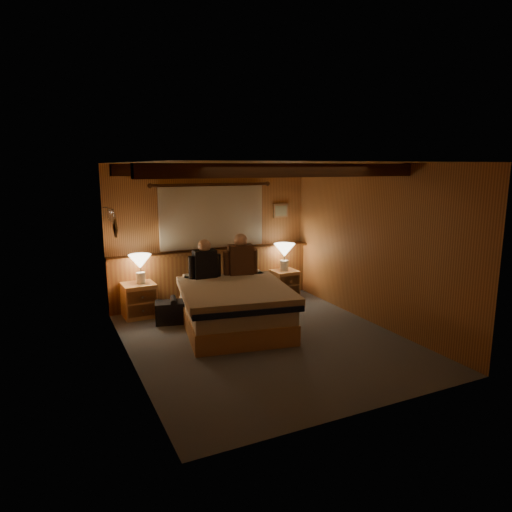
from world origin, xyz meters
TOP-DOWN VIEW (x-y plane):
  - floor at (0.00, 0.00)m, footprint 4.20×4.20m
  - ceiling at (0.00, 0.00)m, footprint 4.20×4.20m
  - wall_back at (0.00, 2.10)m, footprint 3.60×0.00m
  - wall_left at (-1.80, 0.00)m, footprint 0.00×4.20m
  - wall_right at (1.80, 0.00)m, footprint 0.00×4.20m
  - wall_front at (0.00, -2.10)m, footprint 3.60×0.00m
  - wainscot at (0.00, 2.04)m, footprint 3.60×0.23m
  - curtain_window at (0.00, 2.03)m, footprint 2.18×0.09m
  - ceiling_beams at (0.00, 0.15)m, footprint 3.60×1.65m
  - coat_rail at (-1.72, 1.58)m, footprint 0.05×0.55m
  - framed_print at (1.35, 2.08)m, footprint 0.30×0.04m
  - bed at (-0.21, 0.62)m, footprint 1.77×2.14m
  - nightstand_left at (-1.36, 1.75)m, footprint 0.51×0.46m
  - nightstand_right at (1.29, 1.78)m, footprint 0.45×0.41m
  - lamp_left at (-1.32, 1.75)m, footprint 0.35×0.35m
  - lamp_right at (1.28, 1.78)m, footprint 0.38×0.38m
  - person_left at (-0.42, 1.25)m, footprint 0.52×0.22m
  - person_right at (0.17, 1.22)m, footprint 0.56×0.28m
  - duffel_bag at (-0.94, 1.25)m, footprint 0.61×0.45m

SIDE VIEW (x-z plane):
  - floor at x=0.00m, z-range 0.00..0.00m
  - duffel_bag at x=-0.94m, z-range -0.03..0.37m
  - nightstand_right at x=1.29m, z-range 0.00..0.48m
  - nightstand_left at x=-1.36m, z-range 0.00..0.54m
  - bed at x=-0.21m, z-range 0.01..0.67m
  - wainscot at x=0.00m, z-range 0.02..0.96m
  - lamp_right at x=1.28m, z-range 0.58..1.08m
  - lamp_left at x=-1.32m, z-range 0.64..1.09m
  - person_left at x=-0.42m, z-range 0.59..1.21m
  - person_right at x=0.17m, z-range 0.58..1.27m
  - wall_left at x=-1.80m, z-range -0.90..3.30m
  - wall_right at x=1.80m, z-range -0.90..3.30m
  - wall_back at x=0.00m, z-range -0.60..3.00m
  - wall_front at x=0.00m, z-range -0.60..3.00m
  - curtain_window at x=0.00m, z-range 0.96..2.08m
  - framed_print at x=1.35m, z-range 1.43..1.68m
  - coat_rail at x=-1.72m, z-range 1.55..1.79m
  - ceiling_beams at x=0.00m, z-range 2.23..2.39m
  - ceiling at x=0.00m, z-range 2.40..2.40m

